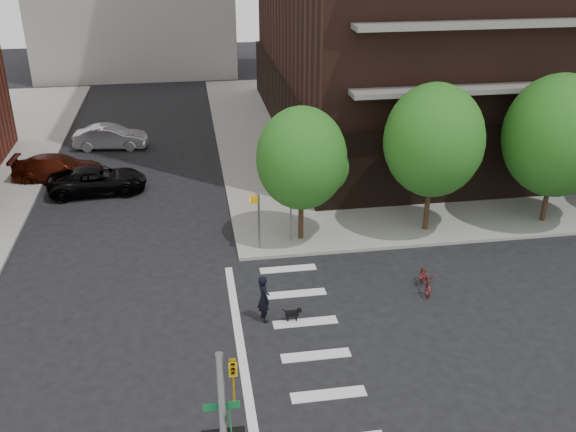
{
  "coord_description": "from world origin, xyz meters",
  "views": [
    {
      "loc": [
        -0.77,
        -17.43,
        13.67
      ],
      "look_at": [
        3.0,
        6.0,
        2.5
      ],
      "focal_mm": 40.0,
      "sensor_mm": 36.0,
      "label": 1
    }
  ],
  "objects_px": {
    "parked_car_black": "(98,180)",
    "scooter": "(426,279)",
    "parked_car_silver": "(111,137)",
    "parked_car_maroon": "(58,168)",
    "dog_walker": "(264,298)"
  },
  "relations": [
    {
      "from": "parked_car_maroon",
      "to": "scooter",
      "type": "relative_size",
      "value": 2.81
    },
    {
      "from": "parked_car_silver",
      "to": "dog_walker",
      "type": "distance_m",
      "value": 22.04
    },
    {
      "from": "parked_car_black",
      "to": "parked_car_maroon",
      "type": "xyz_separation_m",
      "value": [
        -2.38,
        2.25,
        0.01
      ]
    },
    {
      "from": "parked_car_black",
      "to": "parked_car_maroon",
      "type": "relative_size",
      "value": 1.02
    },
    {
      "from": "scooter",
      "to": "parked_car_silver",
      "type": "bearing_deg",
      "value": 134.04
    },
    {
      "from": "parked_car_maroon",
      "to": "parked_car_silver",
      "type": "height_order",
      "value": "parked_car_silver"
    },
    {
      "from": "parked_car_maroon",
      "to": "dog_walker",
      "type": "height_order",
      "value": "dog_walker"
    },
    {
      "from": "parked_car_maroon",
      "to": "dog_walker",
      "type": "distance_m",
      "value": 18.43
    },
    {
      "from": "parked_car_black",
      "to": "parked_car_silver",
      "type": "height_order",
      "value": "parked_car_silver"
    },
    {
      "from": "parked_car_black",
      "to": "scooter",
      "type": "distance_m",
      "value": 18.65
    },
    {
      "from": "parked_car_black",
      "to": "scooter",
      "type": "xyz_separation_m",
      "value": [
        14.0,
        -12.32,
        -0.25
      ]
    },
    {
      "from": "scooter",
      "to": "dog_walker",
      "type": "bearing_deg",
      "value": -161.95
    },
    {
      "from": "parked_car_silver",
      "to": "parked_car_maroon",
      "type": "bearing_deg",
      "value": 160.11
    },
    {
      "from": "parked_car_black",
      "to": "parked_car_silver",
      "type": "distance_m",
      "value": 7.39
    },
    {
      "from": "parked_car_black",
      "to": "dog_walker",
      "type": "height_order",
      "value": "dog_walker"
    }
  ]
}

